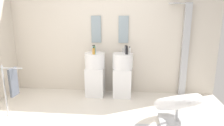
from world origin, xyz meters
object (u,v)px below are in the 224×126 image
(pedestal_sink_left, at_px, (95,73))
(soap_bottle_grey, at_px, (126,49))
(lounge_chair, at_px, (177,105))
(towel_rack, at_px, (12,83))
(soap_bottle_clear, at_px, (93,49))
(pedestal_sink_right, at_px, (122,74))
(soap_bottle_black, at_px, (127,50))
(soap_bottle_green, at_px, (94,50))
(soap_bottle_white, at_px, (130,50))
(soap_bottle_amber, at_px, (94,51))
(shower_column, at_px, (184,48))

(pedestal_sink_left, distance_m, soap_bottle_grey, 0.87)
(lounge_chair, height_order, towel_rack, towel_rack)
(lounge_chair, xyz_separation_m, soap_bottle_clear, (-1.64, 1.25, 0.70))
(pedestal_sink_right, distance_m, soap_bottle_grey, 0.55)
(lounge_chair, distance_m, soap_bottle_black, 1.54)
(towel_rack, bearing_deg, soap_bottle_clear, 46.19)
(soap_bottle_green, relative_size, soap_bottle_clear, 1.28)
(pedestal_sink_right, xyz_separation_m, soap_bottle_green, (-0.60, -0.12, 0.56))
(pedestal_sink_left, distance_m, soap_bottle_white, 0.93)
(towel_rack, bearing_deg, pedestal_sink_left, 41.50)
(pedestal_sink_right, height_order, soap_bottle_black, soap_bottle_black)
(soap_bottle_amber, bearing_deg, soap_bottle_clear, 103.00)
(soap_bottle_green, distance_m, soap_bottle_grey, 0.69)
(shower_column, xyz_separation_m, soap_bottle_black, (-1.26, -0.27, -0.01))
(soap_bottle_amber, bearing_deg, towel_rack, -142.70)
(soap_bottle_grey, bearing_deg, pedestal_sink_left, -171.38)
(soap_bottle_grey, bearing_deg, soap_bottle_white, -49.46)
(towel_rack, bearing_deg, lounge_chair, 0.10)
(soap_bottle_grey, bearing_deg, soap_bottle_black, -79.79)
(soap_bottle_white, xyz_separation_m, soap_bottle_black, (-0.06, -0.06, 0.02))
(pedestal_sink_left, distance_m, soap_bottle_green, 0.57)
(pedestal_sink_right, height_order, soap_bottle_grey, soap_bottle_grey)
(shower_column, bearing_deg, soap_bottle_grey, -175.73)
(soap_bottle_white, bearing_deg, soap_bottle_clear, 170.31)
(pedestal_sink_right, xyz_separation_m, soap_bottle_clear, (-0.68, 0.14, 0.53))
(pedestal_sink_right, distance_m, soap_bottle_clear, 0.87)
(towel_rack, distance_m, soap_bottle_black, 2.28)
(soap_bottle_grey, bearing_deg, towel_rack, -147.77)
(soap_bottle_white, bearing_deg, soap_bottle_black, -134.19)
(soap_bottle_green, height_order, soap_bottle_amber, soap_bottle_green)
(pedestal_sink_left, bearing_deg, soap_bottle_white, -0.33)
(shower_column, bearing_deg, pedestal_sink_left, -174.23)
(soap_bottle_clear, height_order, soap_bottle_grey, soap_bottle_grey)
(soap_bottle_amber, bearing_deg, soap_bottle_black, 6.92)
(soap_bottle_clear, relative_size, soap_bottle_amber, 0.99)
(soap_bottle_clear, bearing_deg, soap_bottle_green, -72.62)
(soap_bottle_white, bearing_deg, soap_bottle_green, -171.49)
(soap_bottle_green, bearing_deg, pedestal_sink_left, 99.03)
(shower_column, xyz_separation_m, soap_bottle_clear, (-2.02, -0.06, -0.03))
(soap_bottle_green, relative_size, soap_bottle_white, 1.27)
(pedestal_sink_right, height_order, soap_bottle_white, soap_bottle_white)
(lounge_chair, xyz_separation_m, towel_rack, (-2.85, -0.01, 0.28))
(pedestal_sink_left, distance_m, towel_rack, 1.70)
(towel_rack, distance_m, soap_bottle_grey, 2.33)
(towel_rack, distance_m, soap_bottle_clear, 1.79)
(soap_bottle_clear, xyz_separation_m, soap_bottle_amber, (0.07, -0.29, 0.00))
(soap_bottle_white, height_order, soap_bottle_black, soap_bottle_black)
(soap_bottle_white, bearing_deg, soap_bottle_amber, -169.03)
(pedestal_sink_left, distance_m, shower_column, 2.05)
(soap_bottle_white, relative_size, soap_bottle_clear, 1.01)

